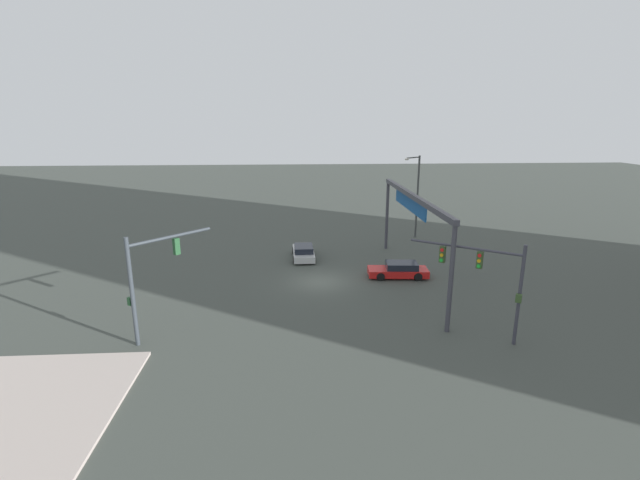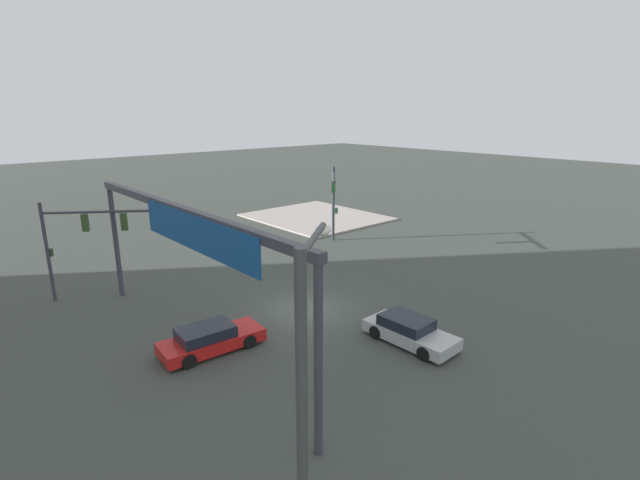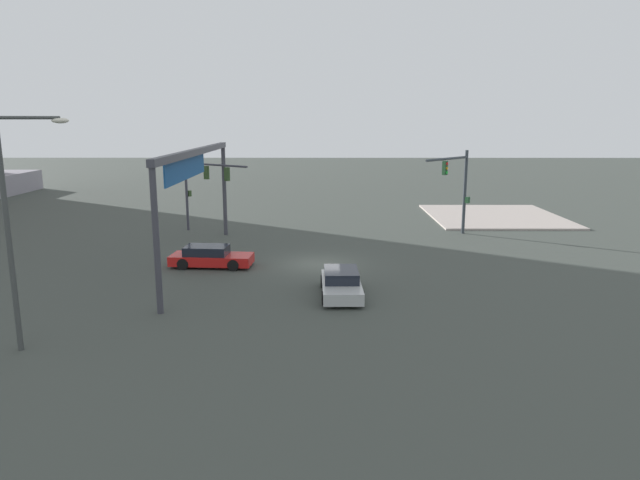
# 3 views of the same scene
# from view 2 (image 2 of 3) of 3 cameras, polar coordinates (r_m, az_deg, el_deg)

# --- Properties ---
(ground_plane) EXTENTS (187.60, 187.60, 0.00)m
(ground_plane) POSITION_cam_2_polar(r_m,az_deg,el_deg) (25.55, -1.68, -8.46)
(ground_plane) COLOR #3E443E
(sidewalk_corner) EXTENTS (12.27, 10.89, 0.15)m
(sidewalk_corner) POSITION_cam_2_polar(r_m,az_deg,el_deg) (46.78, -0.48, 2.85)
(sidewalk_corner) COLOR #B3A69C
(sidewalk_corner) RESTS_ON ground
(traffic_signal_near_corner) EXTENTS (3.91, 3.97, 6.08)m
(traffic_signal_near_corner) POSITION_cam_2_polar(r_m,az_deg,el_deg) (36.78, 1.67, 5.48)
(traffic_signal_near_corner) COLOR #333A41
(traffic_signal_near_corner) RESTS_ON ground
(traffic_signal_opposite_side) EXTENTS (3.96, 5.17, 5.64)m
(traffic_signal_opposite_side) POSITION_cam_2_polar(r_m,az_deg,el_deg) (28.86, -27.50, 0.72)
(traffic_signal_opposite_side) COLOR #373742
(traffic_signal_opposite_side) RESTS_ON ground
(streetlamp_curved_arm) EXTENTS (1.69, 2.04, 8.45)m
(streetlamp_curved_arm) POSITION_cam_2_polar(r_m,az_deg,el_deg) (8.83, -1.78, -23.25)
(streetlamp_curved_arm) COLOR #3D4141
(streetlamp_curved_arm) RESTS_ON ground
(overhead_sign_gantry) EXTENTS (17.77, 0.43, 6.65)m
(overhead_sign_gantry) POSITION_cam_2_polar(r_m,az_deg,el_deg) (19.91, -16.27, 0.75)
(overhead_sign_gantry) COLOR #3B3B44
(overhead_sign_gantry) RESTS_ON ground
(sedan_car_approaching) EXTENTS (4.42, 1.99, 1.21)m
(sedan_car_approaching) POSITION_cam_2_polar(r_m,az_deg,el_deg) (22.29, 10.88, -10.89)
(sedan_car_approaching) COLOR #ADB2B1
(sedan_car_approaching) RESTS_ON ground
(sedan_car_waiting_far) EXTENTS (2.12, 4.73, 1.21)m
(sedan_car_waiting_far) POSITION_cam_2_polar(r_m,az_deg,el_deg) (21.76, -13.31, -11.73)
(sedan_car_waiting_far) COLOR red
(sedan_car_waiting_far) RESTS_ON ground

